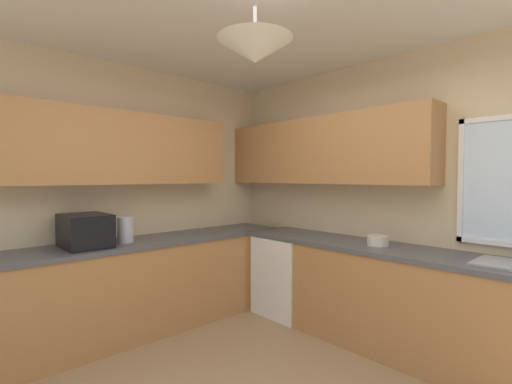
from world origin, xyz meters
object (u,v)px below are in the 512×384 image
Objects in this scene: kettle at (126,230)px; bowl at (378,240)px; dishwasher at (289,275)px; microwave at (85,231)px.

kettle is 2.34m from bowl.
bowl is at bearing 43.61° from kettle.
kettle reaches higher than dishwasher.
microwave is 2.61m from bowl.
kettle is 1.25× the size of bowl.
bowl is at bearing 48.94° from microwave.
microwave reaches higher than bowl.
bowl is (1.05, 0.03, 0.52)m from dishwasher.
kettle is (0.02, 0.35, -0.02)m from microwave.
kettle is at bearing -112.00° from dishwasher.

